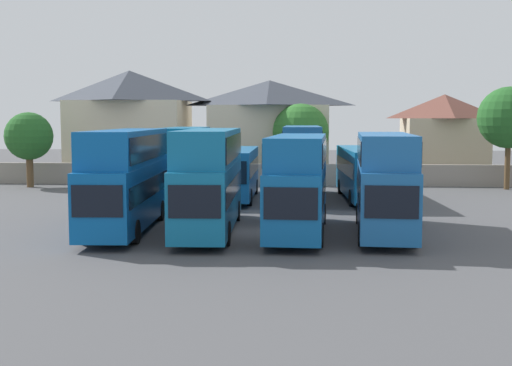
{
  "coord_description": "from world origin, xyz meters",
  "views": [
    {
      "loc": [
        2.53,
        -32.65,
        5.59
      ],
      "look_at": [
        0.0,
        3.0,
        2.17
      ],
      "focal_mm": 47.31,
      "sensor_mm": 36.0,
      "label": 1
    }
  ],
  "objects_px": {
    "bus_5": "(184,158)",
    "bus_7": "(302,158)",
    "house_terrace_right": "(444,136)",
    "house_terrace_centre": "(270,129)",
    "bus_4": "(385,178)",
    "tree_behind_wall": "(509,118)",
    "tree_right_of_lot": "(301,132)",
    "bus_6": "(237,171)",
    "tree_left_of_lot": "(29,137)",
    "house_terrace_left": "(130,124)",
    "bus_1": "(127,174)",
    "bus_2": "(210,174)",
    "bus_8": "(363,171)",
    "bus_3": "(298,179)"
  },
  "relations": [
    {
      "from": "bus_5",
      "to": "bus_7",
      "type": "xyz_separation_m",
      "value": [
        8.28,
        -0.17,
        0.06
      ]
    },
    {
      "from": "bus_7",
      "to": "house_terrace_right",
      "type": "distance_m",
      "value": 21.32
    },
    {
      "from": "house_terrace_centre",
      "to": "bus_4",
      "type": "bearing_deg",
      "value": -76.74
    },
    {
      "from": "bus_5",
      "to": "house_terrace_right",
      "type": "height_order",
      "value": "house_terrace_right"
    },
    {
      "from": "tree_behind_wall",
      "to": "tree_right_of_lot",
      "type": "distance_m",
      "value": 17.0
    },
    {
      "from": "bus_6",
      "to": "bus_7",
      "type": "height_order",
      "value": "bus_7"
    },
    {
      "from": "house_terrace_right",
      "to": "tree_left_of_lot",
      "type": "height_order",
      "value": "house_terrace_right"
    },
    {
      "from": "bus_5",
      "to": "house_terrace_centre",
      "type": "distance_m",
      "value": 16.92
    },
    {
      "from": "bus_5",
      "to": "house_terrace_left",
      "type": "distance_m",
      "value": 17.14
    },
    {
      "from": "bus_1",
      "to": "house_terrace_centre",
      "type": "distance_m",
      "value": 30.53
    },
    {
      "from": "bus_2",
      "to": "tree_right_of_lot",
      "type": "relative_size",
      "value": 1.72
    },
    {
      "from": "bus_2",
      "to": "tree_right_of_lot",
      "type": "height_order",
      "value": "tree_right_of_lot"
    },
    {
      "from": "bus_6",
      "to": "bus_8",
      "type": "relative_size",
      "value": 0.91
    },
    {
      "from": "bus_3",
      "to": "bus_4",
      "type": "relative_size",
      "value": 1.02
    },
    {
      "from": "bus_3",
      "to": "bus_8",
      "type": "relative_size",
      "value": 0.91
    },
    {
      "from": "bus_3",
      "to": "house_terrace_right",
      "type": "height_order",
      "value": "house_terrace_right"
    },
    {
      "from": "house_terrace_right",
      "to": "tree_behind_wall",
      "type": "xyz_separation_m",
      "value": [
        3.15,
        -9.07,
        1.67
      ]
    },
    {
      "from": "house_terrace_right",
      "to": "tree_right_of_lot",
      "type": "height_order",
      "value": "house_terrace_right"
    },
    {
      "from": "tree_right_of_lot",
      "to": "bus_4",
      "type": "bearing_deg",
      "value": -80.95
    },
    {
      "from": "bus_2",
      "to": "house_terrace_left",
      "type": "relative_size",
      "value": 1.1
    },
    {
      "from": "bus_1",
      "to": "bus_3",
      "type": "distance_m",
      "value": 8.54
    },
    {
      "from": "tree_left_of_lot",
      "to": "tree_behind_wall",
      "type": "bearing_deg",
      "value": 1.49
    },
    {
      "from": "bus_1",
      "to": "house_terrace_left",
      "type": "height_order",
      "value": "house_terrace_left"
    },
    {
      "from": "bus_3",
      "to": "tree_behind_wall",
      "type": "xyz_separation_m",
      "value": [
        16.33,
        21.99,
        2.96
      ]
    },
    {
      "from": "bus_2",
      "to": "tree_behind_wall",
      "type": "bearing_deg",
      "value": 134.08
    },
    {
      "from": "tree_behind_wall",
      "to": "bus_8",
      "type": "bearing_deg",
      "value": -146.87
    },
    {
      "from": "bus_1",
      "to": "bus_2",
      "type": "xyz_separation_m",
      "value": [
        4.16,
        -0.0,
        0.01
      ]
    },
    {
      "from": "bus_4",
      "to": "bus_5",
      "type": "height_order",
      "value": "bus_5"
    },
    {
      "from": "bus_5",
      "to": "house_terrace_right",
      "type": "xyz_separation_m",
      "value": [
        21.32,
        16.66,
        1.19
      ]
    },
    {
      "from": "house_terrace_centre",
      "to": "bus_1",
      "type": "bearing_deg",
      "value": -100.57
    },
    {
      "from": "tree_right_of_lot",
      "to": "bus_3",
      "type": "bearing_deg",
      "value": -89.97
    },
    {
      "from": "bus_5",
      "to": "bus_7",
      "type": "height_order",
      "value": "bus_7"
    },
    {
      "from": "bus_1",
      "to": "bus_7",
      "type": "relative_size",
      "value": 1.01
    },
    {
      "from": "bus_4",
      "to": "bus_6",
      "type": "relative_size",
      "value": 0.98
    },
    {
      "from": "bus_6",
      "to": "house_terrace_centre",
      "type": "height_order",
      "value": "house_terrace_centre"
    },
    {
      "from": "tree_right_of_lot",
      "to": "house_terrace_left",
      "type": "bearing_deg",
      "value": 169.25
    },
    {
      "from": "house_terrace_centre",
      "to": "tree_right_of_lot",
      "type": "bearing_deg",
      "value": -53.14
    },
    {
      "from": "bus_5",
      "to": "tree_behind_wall",
      "type": "xyz_separation_m",
      "value": [
        24.48,
        7.59,
        2.86
      ]
    },
    {
      "from": "bus_4",
      "to": "house_terrace_centre",
      "type": "distance_m",
      "value": 31.0
    },
    {
      "from": "tree_right_of_lot",
      "to": "bus_1",
      "type": "bearing_deg",
      "value": -108.08
    },
    {
      "from": "bus_1",
      "to": "bus_7",
      "type": "height_order",
      "value": "bus_7"
    },
    {
      "from": "bus_8",
      "to": "bus_1",
      "type": "bearing_deg",
      "value": -45.69
    },
    {
      "from": "bus_6",
      "to": "bus_8",
      "type": "height_order",
      "value": "bus_8"
    },
    {
      "from": "bus_1",
      "to": "house_terrace_right",
      "type": "height_order",
      "value": "house_terrace_right"
    },
    {
      "from": "bus_8",
      "to": "house_terrace_right",
      "type": "relative_size",
      "value": 1.52
    },
    {
      "from": "bus_1",
      "to": "bus_4",
      "type": "relative_size",
      "value": 1.1
    },
    {
      "from": "bus_8",
      "to": "house_terrace_left",
      "type": "distance_m",
      "value": 25.58
    },
    {
      "from": "house_terrace_left",
      "to": "bus_1",
      "type": "bearing_deg",
      "value": -75.77
    },
    {
      "from": "bus_2",
      "to": "bus_8",
      "type": "xyz_separation_m",
      "value": [
        8.7,
        13.73,
        -0.82
      ]
    },
    {
      "from": "house_terrace_right",
      "to": "tree_left_of_lot",
      "type": "xyz_separation_m",
      "value": [
        -35.24,
        -10.07,
        0.15
      ]
    }
  ]
}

